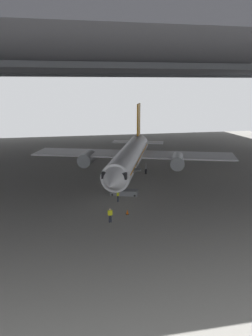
% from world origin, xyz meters
% --- Properties ---
extents(ground_plane, '(110.00, 110.00, 0.00)m').
position_xyz_m(ground_plane, '(0.00, 0.00, 0.00)').
color(ground_plane, gray).
extents(hangar_structure, '(121.00, 99.00, 18.65)m').
position_xyz_m(hangar_structure, '(-0.09, 13.75, 18.01)').
color(hangar_structure, '#4C4F54').
rests_on(hangar_structure, ground_plane).
extents(airplane_main, '(34.96, 35.13, 11.40)m').
position_xyz_m(airplane_main, '(2.15, 3.93, 3.44)').
color(airplane_main, white).
rests_on(airplane_main, ground_plane).
extents(boarding_stairs, '(4.41, 2.79, 4.64)m').
position_xyz_m(boarding_stairs, '(-0.85, -5.72, 0.73)').
color(boarding_stairs, slate).
rests_on(boarding_stairs, ground_plane).
extents(crew_worker_near_nose, '(0.55, 0.22, 1.65)m').
position_xyz_m(crew_worker_near_nose, '(-4.57, -15.32, 0.94)').
color(crew_worker_near_nose, '#232838').
rests_on(crew_worker_near_nose, ground_plane).
extents(crew_worker_by_stairs, '(0.37, 0.49, 1.65)m').
position_xyz_m(crew_worker_by_stairs, '(-2.35, -8.53, 0.94)').
color(crew_worker_by_stairs, '#232838').
rests_on(crew_worker_by_stairs, ground_plane).
extents(traffic_cone_orange, '(0.36, 0.36, 0.60)m').
position_xyz_m(traffic_cone_orange, '(-2.16, -13.28, 0.29)').
color(traffic_cone_orange, black).
rests_on(traffic_cone_orange, ground_plane).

